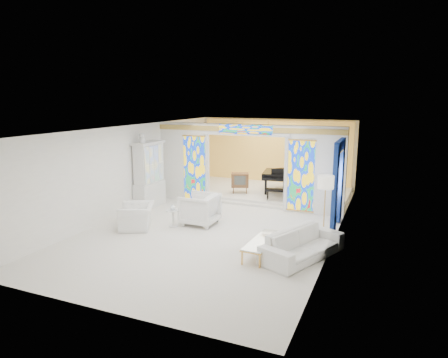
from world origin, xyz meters
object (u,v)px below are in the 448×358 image
at_px(coffee_table, 263,241).
at_px(tv_console, 240,180).
at_px(armchair_right, 200,209).
at_px(grand_piano, 284,175).
at_px(sofa, 303,244).
at_px(armchair_left, 137,216).
at_px(china_cabinet, 149,175).

bearing_deg(coffee_table, tv_console, 116.05).
xyz_separation_m(armchair_right, grand_piano, (1.50, 4.68, 0.38)).
bearing_deg(armchair_right, tv_console, -178.91).
bearing_deg(sofa, armchair_right, 91.40).
relative_size(grand_piano, tv_console, 3.40).
distance_m(coffee_table, tv_console, 6.02).
distance_m(armchair_left, tv_console, 5.11).
relative_size(armchair_right, tv_console, 1.34).
bearing_deg(armchair_left, coffee_table, 55.53).
bearing_deg(tv_console, armchair_right, -109.21).
distance_m(coffee_table, grand_piano, 6.42).
bearing_deg(grand_piano, china_cabinet, -148.27).
xyz_separation_m(armchair_left, sofa, (5.15, -0.35, -0.02)).
height_order(armchair_left, armchair_right, armchair_right).
relative_size(armchair_left, armchair_right, 1.06).
bearing_deg(armchair_right, china_cabinet, -114.09).
xyz_separation_m(armchair_right, tv_console, (-0.06, 3.76, 0.21)).
xyz_separation_m(sofa, coffee_table, (-0.98, -0.18, 0.01)).
bearing_deg(sofa, tv_console, 58.39).
distance_m(sofa, coffee_table, 1.00).
height_order(coffee_table, grand_piano, grand_piano).
bearing_deg(sofa, grand_piano, 42.22).
bearing_deg(grand_piano, armchair_left, -126.84).
relative_size(coffee_table, grand_piano, 0.65).
bearing_deg(armchair_right, grand_piano, 162.41).
xyz_separation_m(china_cabinet, coffee_table, (5.19, -2.81, -0.81)).
xyz_separation_m(china_cabinet, grand_piano, (4.11, 3.50, -0.30)).
distance_m(armchair_left, armchair_right, 1.94).
height_order(armchair_right, grand_piano, grand_piano).
xyz_separation_m(coffee_table, tv_console, (-2.64, 5.40, 0.34)).
xyz_separation_m(armchair_left, coffee_table, (4.17, -0.53, -0.01)).
relative_size(china_cabinet, tv_console, 3.40).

